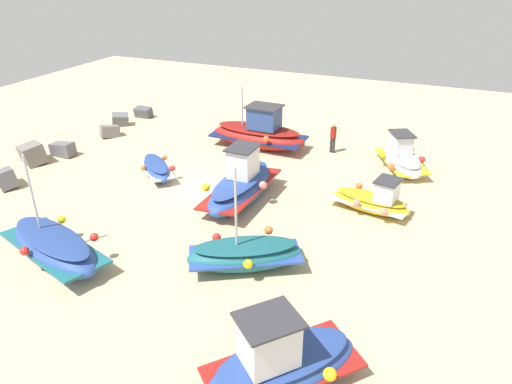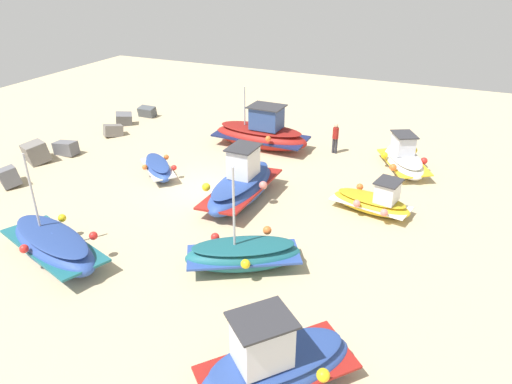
{
  "view_description": "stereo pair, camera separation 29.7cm",
  "coord_description": "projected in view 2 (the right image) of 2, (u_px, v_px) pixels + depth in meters",
  "views": [
    {
      "loc": [
        -17.1,
        -9.87,
        9.65
      ],
      "look_at": [
        -1.02,
        -2.95,
        0.9
      ],
      "focal_mm": 33.59,
      "sensor_mm": 36.0,
      "label": 1
    },
    {
      "loc": [
        -16.98,
        -10.15,
        9.65
      ],
      "look_at": [
        -1.02,
        -2.95,
        0.9
      ],
      "focal_mm": 33.59,
      "sensor_mm": 36.0,
      "label": 2
    }
  ],
  "objects": [
    {
      "name": "fishing_boat_4",
      "position": [
        373.0,
        201.0,
        19.76
      ],
      "size": [
        2.23,
        3.54,
        1.59
      ],
      "rotation": [
        0.0,
        0.0,
        4.52
      ],
      "color": "gold",
      "rests_on": "ground_plane"
    },
    {
      "name": "fishing_boat_2",
      "position": [
        403.0,
        159.0,
        23.63
      ],
      "size": [
        4.1,
        3.18,
        1.81
      ],
      "rotation": [
        0.0,
        0.0,
        0.5
      ],
      "color": "white",
      "rests_on": "ground_plane"
    },
    {
      "name": "fishing_boat_7",
      "position": [
        158.0,
        168.0,
        23.04
      ],
      "size": [
        2.79,
        2.96,
        0.76
      ],
      "rotation": [
        0.0,
        0.0,
        3.99
      ],
      "color": "#2D4C9E",
      "rests_on": "ground_plane"
    },
    {
      "name": "fishing_boat_3",
      "position": [
        53.0,
        245.0,
        16.61
      ],
      "size": [
        3.06,
        4.97,
        3.83
      ],
      "rotation": [
        0.0,
        0.0,
        4.41
      ],
      "color": "#2D4C9E",
      "rests_on": "ground_plane"
    },
    {
      "name": "ground_plane",
      "position": [
        206.0,
        189.0,
        21.89
      ],
      "size": [
        48.24,
        48.24,
        0.0
      ],
      "primitive_type": "plane",
      "color": "#C6B289"
    },
    {
      "name": "fishing_boat_0",
      "position": [
        261.0,
        133.0,
        26.22
      ],
      "size": [
        2.51,
        5.46,
        3.32
      ],
      "rotation": [
        0.0,
        0.0,
        4.69
      ],
      "color": "maroon",
      "rests_on": "ground_plane"
    },
    {
      "name": "breakwater_rocks",
      "position": [
        35.0,
        161.0,
        23.74
      ],
      "size": [
        17.15,
        3.08,
        1.28
      ],
      "color": "slate",
      "rests_on": "ground_plane"
    },
    {
      "name": "fishing_boat_5",
      "position": [
        241.0,
        185.0,
        20.56
      ],
      "size": [
        4.99,
        2.45,
        2.47
      ],
      "rotation": [
        0.0,
        0.0,
        6.27
      ],
      "color": "#2D4C9E",
      "rests_on": "ground_plane"
    },
    {
      "name": "fishing_boat_1",
      "position": [
        243.0,
        254.0,
        16.2
      ],
      "size": [
        3.29,
        4.17,
        3.77
      ],
      "rotation": [
        0.0,
        0.0,
        5.24
      ],
      "color": "#1E6670",
      "rests_on": "ground_plane"
    },
    {
      "name": "fishing_boat_6",
      "position": [
        275.0,
        363.0,
        11.67
      ],
      "size": [
        4.16,
        3.92,
        2.27
      ],
      "rotation": [
        0.0,
        0.0,
        2.43
      ],
      "color": "#2D4C9E",
      "rests_on": "ground_plane"
    },
    {
      "name": "person_walking",
      "position": [
        335.0,
        136.0,
        25.4
      ],
      "size": [
        0.32,
        0.32,
        1.64
      ],
      "rotation": [
        0.0,
        0.0,
        2.99
      ],
      "color": "#2D2D38",
      "rests_on": "ground_plane"
    }
  ]
}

